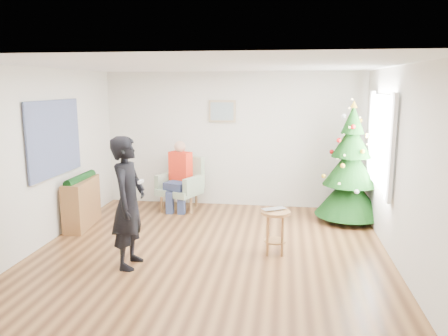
# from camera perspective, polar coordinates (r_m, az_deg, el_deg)

# --- Properties ---
(floor) EXTENTS (5.00, 5.00, 0.00)m
(floor) POSITION_cam_1_polar(r_m,az_deg,el_deg) (6.40, -1.67, -10.70)
(floor) COLOR brown
(floor) RESTS_ON ground
(ceiling) EXTENTS (5.00, 5.00, 0.00)m
(ceiling) POSITION_cam_1_polar(r_m,az_deg,el_deg) (5.96, -1.81, 13.23)
(ceiling) COLOR white
(ceiling) RESTS_ON wall_back
(wall_back) EXTENTS (5.00, 0.00, 5.00)m
(wall_back) POSITION_cam_1_polar(r_m,az_deg,el_deg) (8.50, 1.13, 3.72)
(wall_back) COLOR silver
(wall_back) RESTS_ON floor
(wall_front) EXTENTS (5.00, 0.00, 5.00)m
(wall_front) POSITION_cam_1_polar(r_m,az_deg,el_deg) (3.67, -8.40, -5.87)
(wall_front) COLOR silver
(wall_front) RESTS_ON floor
(wall_left) EXTENTS (0.00, 5.00, 5.00)m
(wall_left) POSITION_cam_1_polar(r_m,az_deg,el_deg) (6.92, -22.59, 1.27)
(wall_left) COLOR silver
(wall_left) RESTS_ON floor
(wall_right) EXTENTS (0.00, 5.00, 5.00)m
(wall_right) POSITION_cam_1_polar(r_m,az_deg,el_deg) (6.15, 21.90, 0.21)
(wall_right) COLOR silver
(wall_right) RESTS_ON floor
(window_panel) EXTENTS (0.04, 1.30, 1.40)m
(window_panel) POSITION_cam_1_polar(r_m,az_deg,el_deg) (7.07, 19.89, 3.28)
(window_panel) COLOR white
(window_panel) RESTS_ON wall_right
(curtains) EXTENTS (0.05, 1.75, 1.50)m
(curtains) POSITION_cam_1_polar(r_m,az_deg,el_deg) (7.07, 19.65, 3.29)
(curtains) COLOR white
(curtains) RESTS_ON wall_right
(christmas_tree) EXTENTS (1.16, 1.16, 2.10)m
(christmas_tree) POSITION_cam_1_polar(r_m,az_deg,el_deg) (7.80, 16.19, 0.01)
(christmas_tree) COLOR #3F2816
(christmas_tree) RESTS_ON floor
(stool) EXTENTS (0.41, 0.41, 0.62)m
(stool) POSITION_cam_1_polar(r_m,az_deg,el_deg) (6.23, 6.70, -8.28)
(stool) COLOR brown
(stool) RESTS_ON floor
(laptop) EXTENTS (0.40, 0.37, 0.03)m
(laptop) POSITION_cam_1_polar(r_m,az_deg,el_deg) (6.14, 6.77, -5.48)
(laptop) COLOR silver
(laptop) RESTS_ON stool
(armchair) EXTENTS (0.91, 0.90, 1.00)m
(armchair) POSITION_cam_1_polar(r_m,az_deg,el_deg) (8.40, -5.61, -2.88)
(armchair) COLOR #92AB8A
(armchair) RESTS_ON floor
(seated_person) EXTENTS (0.53, 0.67, 1.31)m
(seated_person) POSITION_cam_1_polar(r_m,az_deg,el_deg) (8.30, -5.90, -0.92)
(seated_person) COLOR navy
(seated_person) RESTS_ON armchair
(standing_man) EXTENTS (0.42, 0.63, 1.72)m
(standing_man) POSITION_cam_1_polar(r_m,az_deg,el_deg) (5.77, -12.36, -4.41)
(standing_man) COLOR black
(standing_man) RESTS_ON floor
(game_controller) EXTENTS (0.04, 0.13, 0.04)m
(game_controller) POSITION_cam_1_polar(r_m,az_deg,el_deg) (5.61, -10.83, -1.76)
(game_controller) COLOR white
(game_controller) RESTS_ON standing_man
(console) EXTENTS (0.39, 1.02, 0.80)m
(console) POSITION_cam_1_polar(r_m,az_deg,el_deg) (7.70, -18.08, -4.40)
(console) COLOR brown
(console) RESTS_ON floor
(garland) EXTENTS (0.14, 0.90, 0.14)m
(garland) POSITION_cam_1_polar(r_m,az_deg,el_deg) (7.60, -18.26, -1.34)
(garland) COLOR black
(garland) RESTS_ON console
(tapestry) EXTENTS (0.03, 1.50, 1.15)m
(tapestry) POSITION_cam_1_polar(r_m,az_deg,el_deg) (7.13, -21.24, 3.65)
(tapestry) COLOR black
(tapestry) RESTS_ON wall_left
(framed_picture) EXTENTS (0.52, 0.05, 0.42)m
(framed_picture) POSITION_cam_1_polar(r_m,az_deg,el_deg) (8.44, -0.25, 7.42)
(framed_picture) COLOR tan
(framed_picture) RESTS_ON wall_back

